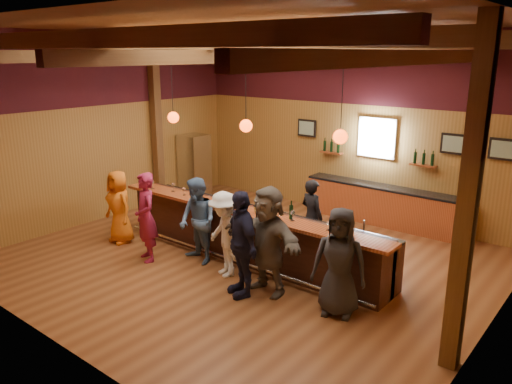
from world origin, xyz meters
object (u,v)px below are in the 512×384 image
Objects in this scene: bar_counter at (252,233)px; customer_orange at (119,207)px; back_bar_cabinet at (384,205)px; customer_dark at (339,262)px; customer_denim at (198,221)px; bartender at (312,216)px; customer_white at (225,234)px; bottle_a at (275,207)px; customer_redvest at (146,217)px; stainless_fridge at (194,166)px; customer_navy at (241,244)px; ice_bucket at (260,205)px; customer_brown at (268,240)px.

customer_orange is at bearing -158.60° from bar_counter.
back_bar_cabinet is 4.65m from customer_dark.
customer_denim is 2.34m from bartender.
customer_white is 1.06m from bottle_a.
customer_denim is (-1.88, -4.39, 0.38)m from back_bar_cabinet.
customer_redvest reaches higher than bar_counter.
bartender is at bearing 52.35° from bar_counter.
bartender is at bearing -16.56° from stainless_fridge.
bottle_a is at bearing 101.13° from bartender.
bartender is at bearing 68.71° from customer_redvest.
back_bar_cabinet is at bearing 114.48° from customer_navy.
customer_dark is 1.95m from bottle_a.
customer_navy is 2.33m from bartender.
customer_dark reaches higher than customer_denim.
customer_redvest is 1.04m from customer_denim.
bar_counter is 4.02× the size of bartender.
customer_redvest reaches higher than bartender.
bar_counter is 3.69× the size of customer_denim.
stainless_fridge is 7.14× the size of ice_bucket.
stainless_fridge is 5.22m from ice_bucket.
ice_bucket is (-0.48, 1.13, 0.31)m from customer_navy.
back_bar_cabinet is 2.22× the size of stainless_fridge.
bottle_a is (0.70, -0.17, 0.74)m from bar_counter.
customer_redvest is (-2.75, -4.95, 0.42)m from back_bar_cabinet.
customer_denim is at bearing 160.57° from customer_dark.
customer_brown is at bearing -33.07° from stainless_fridge.
bottle_a is at bearing 20.75° from customer_orange.
bar_counter is 0.83m from ice_bucket.
customer_orange is 3.34m from ice_bucket.
customer_dark is (1.29, -4.45, 0.40)m from back_bar_cabinet.
customer_navy is 0.98× the size of customer_brown.
bottle_a is (1.39, 0.65, 0.41)m from customer_denim.
customer_navy is at bearing 106.69° from bartender.
customer_denim is at bearing 13.38° from customer_orange.
customer_redvest is at bearing -162.82° from customer_brown.
ice_bucket is at bearing -28.70° from bar_counter.
bar_counter is at bearing 62.40° from customer_denim.
ice_bucket is (1.94, 1.18, 0.34)m from customer_redvest.
customer_brown is 0.97m from bottle_a.
customer_redvest is 2.74m from customer_brown.
customer_orange is 0.87× the size of customer_navy.
stainless_fridge is at bearing 151.44° from bottle_a.
stainless_fridge is at bearing 171.11° from customer_navy.
customer_white is 0.87× the size of customer_navy.
customer_orange is 3.68m from customer_navy.
customer_white is 6.39× the size of ice_bucket.
bartender is at bearing -99.13° from back_bar_cabinet.
customer_denim is (0.88, 0.56, -0.04)m from customer_redvest.
customer_denim is 0.92× the size of customer_navy.
customer_orange is at bearing -155.13° from customer_navy.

